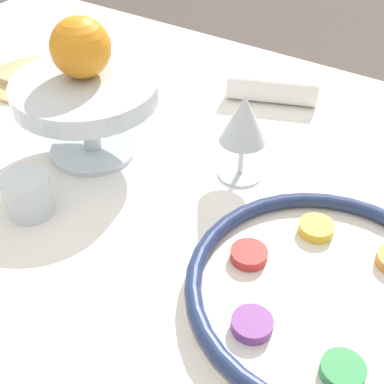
# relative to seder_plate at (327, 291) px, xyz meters

# --- Properties ---
(dining_table) EXTENTS (1.51, 1.01, 0.71)m
(dining_table) POSITION_rel_seder_plate_xyz_m (0.30, -0.06, -0.37)
(dining_table) COLOR white
(dining_table) RESTS_ON ground_plane
(seder_plate) EXTENTS (0.34, 0.34, 0.03)m
(seder_plate) POSITION_rel_seder_plate_xyz_m (0.00, 0.00, 0.00)
(seder_plate) COLOR silver
(seder_plate) RESTS_ON dining_table
(wine_glass) EXTENTS (0.07, 0.07, 0.14)m
(wine_glass) POSITION_rel_seder_plate_xyz_m (0.20, -0.16, 0.08)
(wine_glass) COLOR silver
(wine_glass) RESTS_ON dining_table
(fruit_stand) EXTENTS (0.22, 0.22, 0.13)m
(fruit_stand) POSITION_rel_seder_plate_xyz_m (0.43, -0.08, 0.08)
(fruit_stand) COLOR silver
(fruit_stand) RESTS_ON dining_table
(orange_fruit) EXTENTS (0.09, 0.09, 0.09)m
(orange_fruit) POSITION_rel_seder_plate_xyz_m (0.44, -0.10, 0.16)
(orange_fruit) COLOR orange
(orange_fruit) RESTS_ON fruit_stand
(bread_plate) EXTENTS (0.18, 0.18, 0.02)m
(bread_plate) POSITION_rel_seder_plate_xyz_m (0.68, -0.20, -0.01)
(bread_plate) COLOR tan
(bread_plate) RESTS_ON dining_table
(napkin_roll) EXTENTS (0.17, 0.10, 0.05)m
(napkin_roll) POSITION_rel_seder_plate_xyz_m (0.26, -0.38, 0.01)
(napkin_roll) COLOR white
(napkin_roll) RESTS_ON dining_table
(cup_mid) EXTENTS (0.07, 0.07, 0.06)m
(cup_mid) POSITION_rel_seder_plate_xyz_m (0.41, 0.08, 0.02)
(cup_mid) COLOR silver
(cup_mid) RESTS_ON dining_table
(spoon) EXTENTS (0.15, 0.04, 0.01)m
(spoon) POSITION_rel_seder_plate_xyz_m (0.27, -0.42, -0.01)
(spoon) COLOR silver
(spoon) RESTS_ON dining_table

